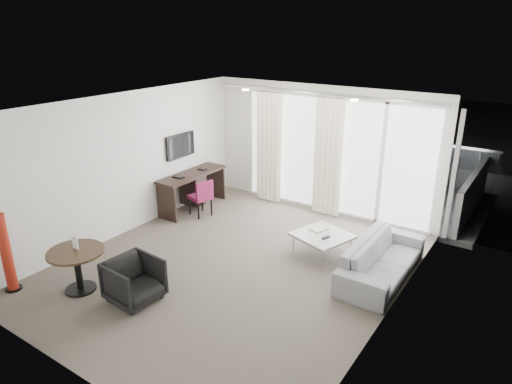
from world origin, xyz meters
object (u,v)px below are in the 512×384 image
Objects in this scene: desk at (193,191)px; tub_armchair at (134,281)px; red_lamp at (6,253)px; rattan_chair_b at (421,176)px; desk_chair at (200,197)px; round_table at (78,270)px; coffee_table at (322,244)px; sofa at (382,259)px; rattan_chair_a at (359,183)px.

desk reaches higher than tub_armchair.
rattan_chair_b is at bearing 62.12° from red_lamp.
round_table is (0.35, -3.16, -0.06)m from desk_chair.
desk_chair is 3.75m from red_lamp.
coffee_table is at bearing 50.39° from round_table.
coffee_table is at bearing -26.06° from tub_armchair.
coffee_table is 1.10m from sofa.
round_table is at bearing -129.61° from coffee_table.
desk_chair is at bearing -27.95° from desk.
coffee_table is at bearing 12.33° from desk_chair.
rattan_chair_b is (-0.50, 3.99, 0.16)m from sofa.
red_lamp reaches higher than desk_chair.
rattan_chair_b is at bearing 65.84° from round_table.
rattan_chair_b is (1.10, 1.00, 0.09)m from rattan_chair_a.
desk_chair is at bearing 82.39° from red_lamp.
red_lamp is 7.01m from rattan_chair_a.
rattan_chair_b is at bearing 62.69° from desk_chair.
red_lamp is (-0.85, -0.55, 0.28)m from round_table.
rattan_chair_b is (3.43, 3.70, 0.07)m from desk_chair.
red_lamp is at bearing 119.80° from tub_armchair.
desk_chair is 3.94m from sofa.
red_lamp reaches higher than rattan_chair_a.
rattan_chair_b reaches higher than desk_chair.
sofa is (2.69, 2.60, -0.02)m from tub_armchair.
rattan_chair_a is at bearing 28.11° from sofa.
sofa is at bearing 11.34° from desk_chair.
sofa is (3.92, -0.28, -0.09)m from desk_chair.
rattan_chair_b is (3.08, 6.86, 0.13)m from round_table.
desk reaches higher than coffee_table.
round_table is 0.88× the size of rattan_chair_b.
round_table is 1.10× the size of rattan_chair_a.
rattan_chair_a is at bearing 71.33° from round_table.
tub_armchair is (0.89, 0.27, -0.01)m from round_table.
rattan_chair_a is at bearing -157.01° from rattan_chair_b.
red_lamp is 5.60m from sofa.
round_table is 0.97× the size of coffee_table.
desk is 4.34m from sofa.
tub_armchair is 0.94× the size of rattan_chair_a.
desk is at bearing 167.52° from desk_chair.
sofa reaches higher than coffee_table.
tub_armchair is 6.95m from rattan_chair_b.
round_table is 1.17× the size of tub_armchair.
desk_chair is 0.64× the size of red_lamp.
sofa is at bearing -6.71° from coffee_table.
sofa is at bearing -6.45° from desk.
rattan_chair_a is (2.71, 2.50, -0.02)m from desk.
round_table is 3.90m from coffee_table.
round_table reaches higher than sofa.
desk_chair is 0.39× the size of sofa.
desk is 1.82× the size of rattan_chair_b.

